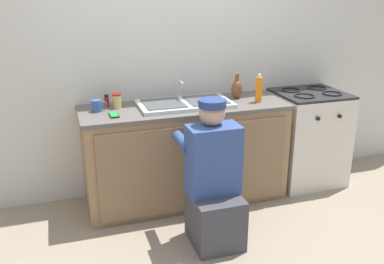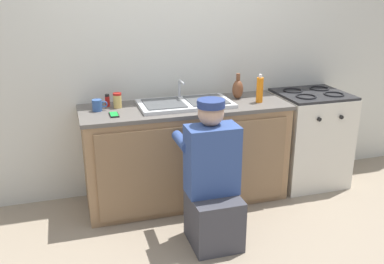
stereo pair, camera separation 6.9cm
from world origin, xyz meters
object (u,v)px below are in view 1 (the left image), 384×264
(vase_decorative, at_px, (237,89))
(cell_phone, at_px, (114,115))
(plumber_person, at_px, (213,186))
(condiment_jar, at_px, (117,101))
(sink_double_basin, at_px, (185,103))
(stove_range, at_px, (307,137))
(spice_bottle_red, at_px, (107,101))
(coffee_mug, at_px, (97,106))
(soap_bottle_orange, at_px, (259,89))

(vase_decorative, bearing_deg, cell_phone, -169.82)
(plumber_person, bearing_deg, condiment_jar, 124.45)
(sink_double_basin, bearing_deg, vase_decorative, 9.20)
(stove_range, distance_m, spice_bottle_red, 1.96)
(plumber_person, height_order, condiment_jar, plumber_person)
(cell_phone, distance_m, coffee_mug, 0.20)
(sink_double_basin, xyz_separation_m, cell_phone, (-0.63, -0.12, -0.01))
(stove_range, distance_m, plumber_person, 1.45)
(spice_bottle_red, height_order, vase_decorative, vase_decorative)
(coffee_mug, bearing_deg, stove_range, -1.37)
(condiment_jar, bearing_deg, cell_phone, -105.33)
(plumber_person, bearing_deg, coffee_mug, 133.49)
(vase_decorative, bearing_deg, condiment_jar, 179.53)
(condiment_jar, height_order, soap_bottle_orange, soap_bottle_orange)
(sink_double_basin, relative_size, soap_bottle_orange, 3.20)
(stove_range, distance_m, cell_phone, 1.93)
(condiment_jar, bearing_deg, sink_double_basin, -9.32)
(stove_range, distance_m, coffee_mug, 2.04)
(condiment_jar, distance_m, vase_decorative, 1.09)
(condiment_jar, distance_m, soap_bottle_orange, 1.24)
(stove_range, xyz_separation_m, plumber_person, (-1.25, -0.73, 0.01))
(spice_bottle_red, distance_m, cell_phone, 0.29)
(stove_range, bearing_deg, soap_bottle_orange, -171.63)
(sink_double_basin, distance_m, plumber_person, 0.85)
(cell_phone, height_order, soap_bottle_orange, soap_bottle_orange)
(spice_bottle_red, bearing_deg, sink_double_basin, -14.30)
(plumber_person, distance_m, coffee_mug, 1.17)
(coffee_mug, height_order, vase_decorative, vase_decorative)
(stove_range, height_order, plumber_person, plumber_person)
(spice_bottle_red, height_order, coffee_mug, spice_bottle_red)
(soap_bottle_orange, bearing_deg, spice_bottle_red, 168.95)
(spice_bottle_red, height_order, condiment_jar, condiment_jar)
(plumber_person, bearing_deg, stove_range, 30.08)
(plumber_person, distance_m, soap_bottle_orange, 1.06)
(condiment_jar, relative_size, coffee_mug, 1.02)
(sink_double_basin, relative_size, plumber_person, 0.72)
(soap_bottle_orange, relative_size, coffee_mug, 1.98)
(cell_phone, relative_size, soap_bottle_orange, 0.56)
(sink_double_basin, xyz_separation_m, condiment_jar, (-0.57, 0.09, 0.05))
(cell_phone, distance_m, condiment_jar, 0.23)
(sink_double_basin, distance_m, condiment_jar, 0.58)
(stove_range, relative_size, spice_bottle_red, 8.75)
(cell_phone, xyz_separation_m, vase_decorative, (1.15, 0.21, 0.08))
(soap_bottle_orange, bearing_deg, cell_phone, -178.57)
(spice_bottle_red, xyz_separation_m, soap_bottle_orange, (1.30, -0.25, 0.06))
(stove_range, distance_m, condiment_jar, 1.88)
(cell_phone, relative_size, coffee_mug, 1.11)
(sink_double_basin, distance_m, soap_bottle_orange, 0.67)
(plumber_person, height_order, spice_bottle_red, plumber_person)
(plumber_person, relative_size, condiment_jar, 8.63)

